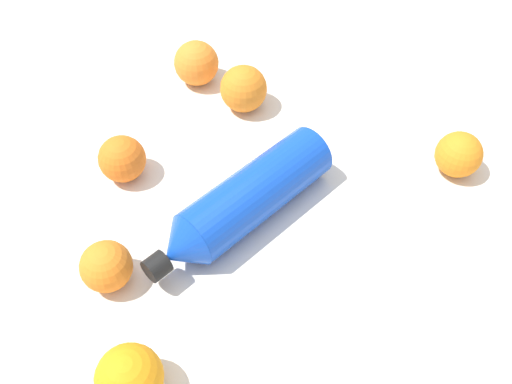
% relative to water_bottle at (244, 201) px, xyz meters
% --- Properties ---
extents(ground_plane, '(2.40, 2.40, 0.00)m').
position_rel_water_bottle_xyz_m(ground_plane, '(0.04, -0.02, -0.04)').
color(ground_plane, silver).
extents(water_bottle, '(0.11, 0.31, 0.08)m').
position_rel_water_bottle_xyz_m(water_bottle, '(0.00, 0.00, 0.00)').
color(water_bottle, blue).
rests_on(water_bottle, ground_plane).
extents(orange_0, '(0.07, 0.07, 0.07)m').
position_rel_water_bottle_xyz_m(orange_0, '(0.18, 0.09, -0.00)').
color(orange_0, orange).
rests_on(orange_0, ground_plane).
extents(orange_1, '(0.08, 0.08, 0.08)m').
position_rel_water_bottle_xyz_m(orange_1, '(-0.12, 0.25, -0.00)').
color(orange_1, orange).
rests_on(orange_1, ground_plane).
extents(orange_2, '(0.08, 0.08, 0.08)m').
position_rel_water_bottle_xyz_m(orange_2, '(0.19, -0.14, 0.00)').
color(orange_2, orange).
rests_on(orange_2, ground_plane).
extents(orange_3, '(0.08, 0.08, 0.08)m').
position_rel_water_bottle_xyz_m(orange_3, '(0.30, -0.12, -0.00)').
color(orange_3, orange).
rests_on(orange_3, ground_plane).
extents(orange_4, '(0.07, 0.07, 0.07)m').
position_rel_water_bottle_xyz_m(orange_4, '(-0.12, -0.31, -0.00)').
color(orange_4, orange).
rests_on(orange_4, ground_plane).
extents(orange_5, '(0.07, 0.07, 0.07)m').
position_rel_water_bottle_xyz_m(orange_5, '(0.02, 0.20, -0.01)').
color(orange_5, orange).
rests_on(orange_5, ground_plane).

